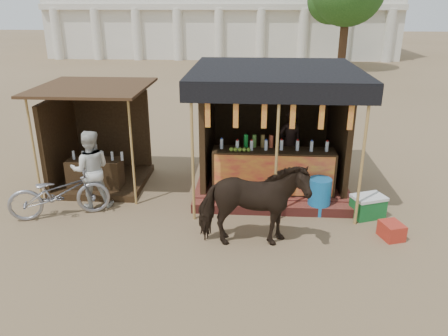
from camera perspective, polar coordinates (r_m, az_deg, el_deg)
ground at (r=7.53m, az=-0.83°, el=-12.28°), size 120.00×120.00×0.00m
main_stall at (r=10.13m, az=6.43°, el=3.02°), size 3.60×3.61×2.78m
secondary_stall at (r=10.71m, az=-16.58°, el=2.30°), size 2.40×2.40×2.38m
cow at (r=7.64m, az=3.69°, el=-4.89°), size 1.96×1.02×1.60m
motorbike at (r=9.39m, az=-20.74°, el=-3.06°), size 2.08×1.33×1.03m
bystander at (r=9.50m, az=-17.00°, el=-0.19°), size 0.95×0.83×1.68m
blue_barrel at (r=9.19m, az=12.35°, el=-3.59°), size 0.48×0.48×0.76m
red_crate at (r=8.72m, az=21.04°, el=-7.65°), size 0.47×0.52×0.30m
cooler at (r=9.35m, az=18.28°, el=-4.76°), size 0.76×0.64×0.46m
background_building at (r=36.30m, az=-0.20°, el=20.82°), size 26.00×7.45×8.18m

